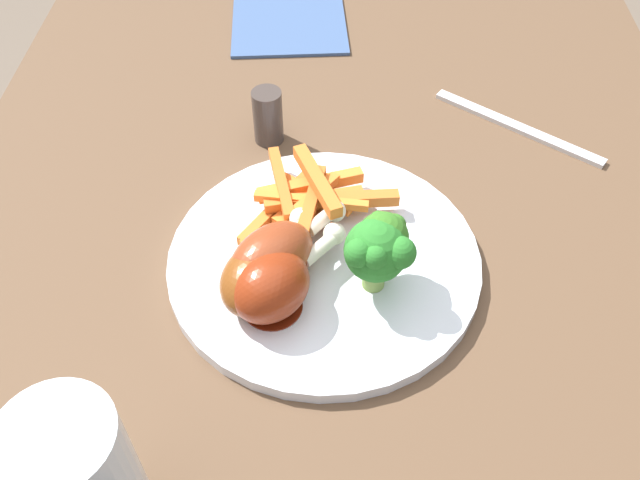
% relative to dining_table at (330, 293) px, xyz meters
% --- Properties ---
extents(dining_table, '(1.06, 0.74, 0.71)m').
position_rel_dining_table_xyz_m(dining_table, '(0.00, 0.00, 0.00)').
color(dining_table, brown).
rests_on(dining_table, ground_plane).
extents(dinner_plate, '(0.27, 0.27, 0.01)m').
position_rel_dining_table_xyz_m(dinner_plate, '(-0.05, 0.01, 0.11)').
color(dinner_plate, silver).
rests_on(dinner_plate, dining_table).
extents(broccoli_floret_front, '(0.05, 0.06, 0.07)m').
position_rel_dining_table_xyz_m(broccoli_floret_front, '(-0.08, -0.03, 0.16)').
color(broccoli_floret_front, '#86AB4F').
rests_on(broccoli_floret_front, dinner_plate).
extents(broccoli_floret_middle, '(0.04, 0.04, 0.07)m').
position_rel_dining_table_xyz_m(broccoli_floret_middle, '(-0.07, -0.04, 0.17)').
color(broccoli_floret_middle, '#7AB74C').
rests_on(broccoli_floret_middle, dinner_plate).
extents(carrot_fries_pile, '(0.13, 0.14, 0.04)m').
position_rel_dining_table_xyz_m(carrot_fries_pile, '(-0.00, 0.02, 0.14)').
color(carrot_fries_pile, orange).
rests_on(carrot_fries_pile, dinner_plate).
extents(chicken_drumstick_near, '(0.11, 0.10, 0.05)m').
position_rel_dining_table_xyz_m(chicken_drumstick_near, '(-0.10, 0.05, 0.15)').
color(chicken_drumstick_near, '#5C1909').
rests_on(chicken_drumstick_near, dinner_plate).
extents(chicken_drumstick_far, '(0.12, 0.08, 0.05)m').
position_rel_dining_table_xyz_m(chicken_drumstick_far, '(-0.09, 0.06, 0.14)').
color(chicken_drumstick_far, '#53230C').
rests_on(chicken_drumstick_far, dinner_plate).
extents(chicken_drumstick_extra, '(0.12, 0.10, 0.05)m').
position_rel_dining_table_xyz_m(chicken_drumstick_extra, '(-0.08, 0.05, 0.15)').
color(chicken_drumstick_extra, '#5F2010').
rests_on(chicken_drumstick_extra, dinner_plate).
extents(fork, '(0.12, 0.16, 0.00)m').
position_rel_dining_table_xyz_m(fork, '(0.14, -0.19, 0.11)').
color(fork, silver).
rests_on(fork, dining_table).
extents(napkin, '(0.18, 0.15, 0.00)m').
position_rel_dining_table_xyz_m(napkin, '(0.35, 0.06, 0.11)').
color(napkin, '#3D5684').
rests_on(napkin, dining_table).
extents(pepper_shaker, '(0.03, 0.03, 0.06)m').
position_rel_dining_table_xyz_m(pepper_shaker, '(0.11, 0.07, 0.14)').
color(pepper_shaker, '#423833').
rests_on(pepper_shaker, dining_table).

